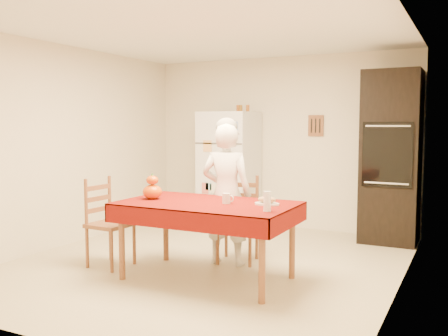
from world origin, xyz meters
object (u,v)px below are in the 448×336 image
Objects in this scene: refrigerator at (229,170)px; coffee_mug at (226,198)px; wine_glass at (267,201)px; oven_cabinet at (391,157)px; chair_left at (106,219)px; pumpkin_lower at (152,192)px; bread_plate at (267,204)px; chair_far at (239,216)px; seated_woman at (227,194)px; dining_table at (207,209)px.

refrigerator is 17.00× the size of coffee_mug.
wine_glass is (1.63, -2.57, -0.00)m from refrigerator.
oven_cabinet is 2.32× the size of chair_left.
pumpkin_lower is 0.82× the size of bread_plate.
bread_plate is at bearing -57.84° from chair_far.
coffee_mug is (0.27, -0.54, 0.05)m from seated_woman.
pumpkin_lower is at bearing -171.52° from bread_plate.
refrigerator reaches higher than chair_far.
dining_table is at bearing -100.19° from chair_far.
seated_woman is (0.85, -1.81, -0.08)m from refrigerator.
seated_woman is (-1.43, -1.86, -0.33)m from oven_cabinet.
coffee_mug is at bearing -84.85° from chair_far.
oven_cabinet reaches higher than chair_far.
seated_woman is (-0.06, -0.19, 0.26)m from chair_far.
bread_plate is (-0.78, -2.30, -0.33)m from oven_cabinet.
dining_table is at bearing 5.15° from pumpkin_lower.
seated_woman is at bearing 116.30° from coffee_mug.
refrigerator is at bearing -71.94° from seated_woman.
oven_cabinet is 1.43× the size of seated_woman.
seated_woman is 8.71× the size of wine_glass.
bread_plate is (-0.13, 0.32, -0.08)m from wine_glass.
refrigerator reaches higher than pumpkin_lower.
dining_table is 0.75m from wine_glass.
wine_glass is at bearing 128.34° from seated_woman.
coffee_mug is at bearing -64.48° from refrigerator.
chair_far is (-1.36, -1.66, -0.59)m from oven_cabinet.
pumpkin_lower is at bearing -128.45° from oven_cabinet.
chair_left is at bearing -176.70° from coffee_mug.
dining_table is 17.00× the size of coffee_mug.
seated_woman reaches higher than dining_table.
wine_glass is (0.71, -0.95, 0.34)m from chair_far.
coffee_mug is 0.51× the size of pumpkin_lower.
pumpkin_lower is (0.60, 0.01, 0.33)m from chair_left.
bread_plate is at bearing -56.31° from refrigerator.
wine_glass is (1.91, -0.13, 0.34)m from chair_left.
oven_cabinet is (2.28, 0.05, 0.25)m from refrigerator.
refrigerator is 2.70m from bread_plate.
oven_cabinet is at bearing 64.27° from coffee_mug.
seated_woman reaches higher than pumpkin_lower.
pumpkin_lower is at bearing -174.91° from coffee_mug.
seated_woman is at bearing -127.52° from oven_cabinet.
chair_left is (-1.21, -0.06, -0.18)m from dining_table.
refrigerator is 2.29m from oven_cabinet.
dining_table is 0.24m from coffee_mug.
bread_plate is at bearing 112.01° from wine_glass.
bread_plate is (1.18, 0.18, -0.06)m from pumpkin_lower.
wine_glass is (0.77, -0.76, 0.08)m from seated_woman.
oven_cabinet is 2.80m from dining_table.
pumpkin_lower is at bearing 173.78° from wine_glass.
pumpkin_lower is 1.12× the size of wine_glass.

